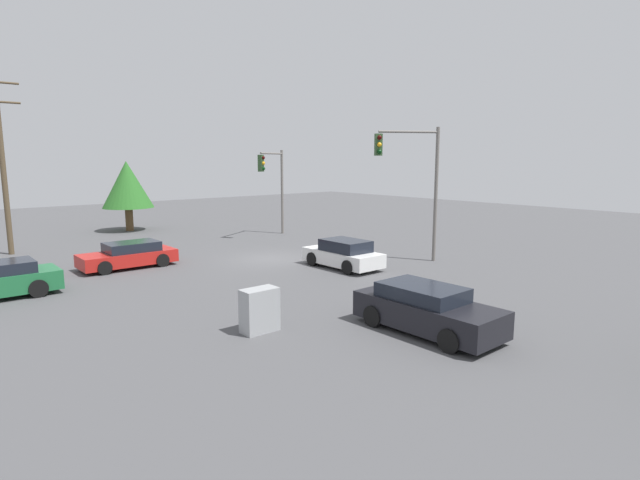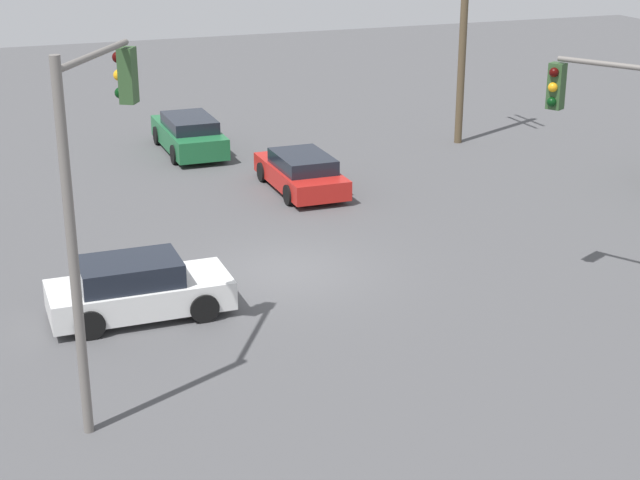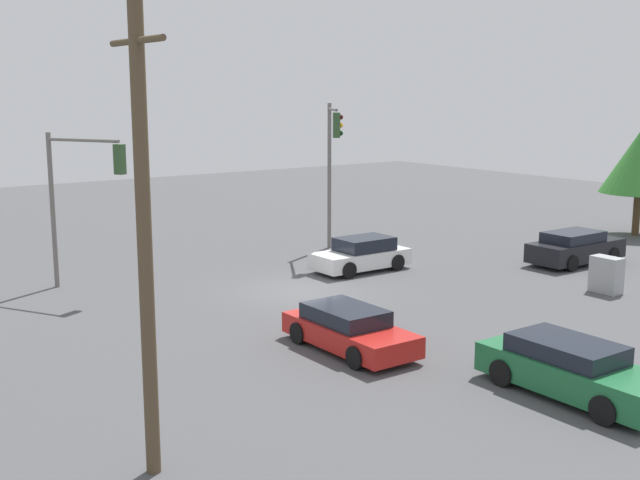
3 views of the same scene
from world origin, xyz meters
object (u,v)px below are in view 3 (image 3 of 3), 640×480
at_px(sedan_dark, 575,248).
at_px(traffic_signal_cross, 332,153).
at_px(traffic_signal_main, 80,184).
at_px(sedan_green, 572,369).
at_px(sedan_red, 349,329).
at_px(electrical_cabinet, 606,275).
at_px(sedan_white, 361,255).

height_order(sedan_dark, traffic_signal_cross, traffic_signal_cross).
bearing_deg(traffic_signal_cross, traffic_signal_main, -57.61).
xyz_separation_m(sedan_dark, sedan_green, (-9.44, 12.71, -0.02)).
height_order(sedan_red, electrical_cabinet, electrical_cabinet).
height_order(sedan_red, sedan_dark, sedan_dark).
bearing_deg(sedan_dark, sedan_green, -53.42).
bearing_deg(sedan_green, traffic_signal_main, -70.96).
relative_size(sedan_red, sedan_white, 1.07).
bearing_deg(traffic_signal_main, sedan_dark, 38.21).
distance_m(sedan_green, traffic_signal_cross, 18.68).
relative_size(sedan_green, traffic_signal_main, 0.82).
height_order(sedan_red, sedan_green, sedan_green).
relative_size(sedan_red, electrical_cabinet, 3.27).
xyz_separation_m(sedan_dark, electrical_cabinet, (-3.80, 3.26, -0.03)).
relative_size(sedan_green, traffic_signal_cross, 0.71).
bearing_deg(sedan_white, traffic_signal_main, 72.20).
relative_size(sedan_white, traffic_signal_cross, 0.60).
relative_size(sedan_dark, sedan_green, 0.95).
height_order(sedan_green, electrical_cabinet, sedan_green).
bearing_deg(sedan_green, sedan_dark, -143.42).
distance_m(sedan_dark, traffic_signal_cross, 11.27).
height_order(sedan_red, traffic_signal_cross, traffic_signal_cross).
xyz_separation_m(sedan_red, sedan_white, (7.80, -6.70, 0.06)).
relative_size(traffic_signal_main, electrical_cabinet, 4.35).
bearing_deg(traffic_signal_cross, sedan_white, 12.65).
xyz_separation_m(sedan_red, sedan_green, (-5.92, -2.21, 0.07)).
bearing_deg(sedan_red, traffic_signal_cross, -124.63).
xyz_separation_m(sedan_green, traffic_signal_main, (17.06, 5.88, 3.28)).
relative_size(sedan_white, traffic_signal_main, 0.70).
relative_size(sedan_red, sedan_dark, 0.96).
xyz_separation_m(sedan_red, sedan_dark, (3.52, -14.93, 0.09)).
distance_m(sedan_white, sedan_green, 14.44).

